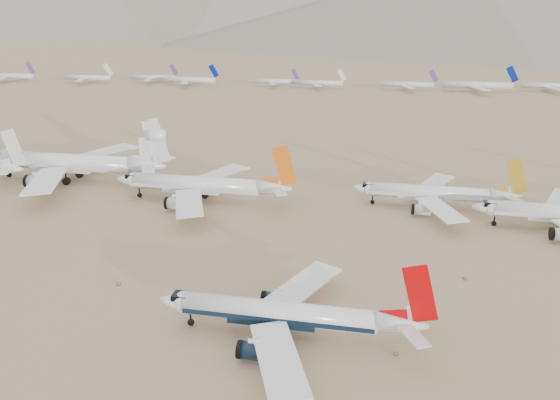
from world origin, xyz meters
name	(u,v)px	position (x,y,z in m)	size (l,w,h in m)	color
ground	(246,343)	(0.00, 0.00, 0.00)	(7000.00, 7000.00, 0.00)	#8C7351
main_airliner	(289,314)	(6.68, 3.25, 4.30)	(44.33, 43.30, 15.65)	silver
row2_gold_tail	(436,193)	(34.59, 73.51, 4.33)	(43.49, 42.53, 15.48)	silver
row2_orange_tail	(203,185)	(-30.07, 65.43, 5.04)	(50.40, 49.30, 17.98)	silver
row2_white_trijet	(76,163)	(-76.24, 75.99, 6.30)	(61.43, 60.04, 21.77)	silver
distant_storage_row	(332,82)	(-20.56, 307.41, 4.32)	(524.92, 59.33, 15.43)	silver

